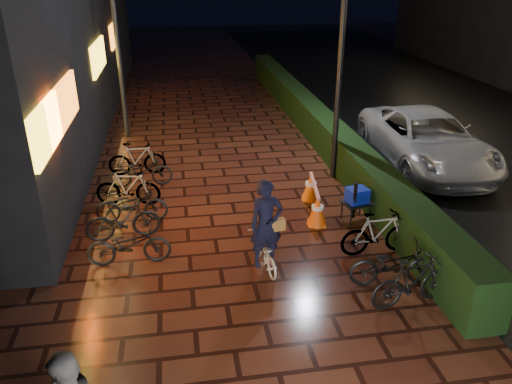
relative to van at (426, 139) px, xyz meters
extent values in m
plane|color=#381911|center=(-5.68, -4.95, -0.75)|extent=(80.00, 80.00, 0.00)
cube|color=black|center=(-2.38, 3.05, -0.25)|extent=(0.70, 20.00, 1.00)
imported|color=#ABABB0|center=(0.00, 0.00, 0.00)|extent=(2.62, 5.40, 1.48)
cube|color=yellow|center=(-9.13, -3.45, 1.85)|extent=(0.08, 2.00, 0.90)
cube|color=orange|center=(-9.13, -1.95, 1.85)|extent=(0.08, 3.00, 0.90)
cube|color=yellow|center=(-9.13, 4.05, 1.85)|extent=(0.08, 2.80, 0.90)
cube|color=orange|center=(-9.13, 9.05, 1.85)|extent=(0.08, 2.20, 0.90)
cylinder|color=black|center=(-2.80, -0.39, 1.85)|extent=(0.16, 0.16, 5.19)
cylinder|color=black|center=(-8.50, 3.95, 2.03)|extent=(0.18, 0.18, 5.54)
imported|color=white|center=(-5.41, -4.46, -0.41)|extent=(0.62, 1.31, 0.66)
imported|color=black|center=(-5.40, -4.56, 0.22)|extent=(0.67, 0.49, 1.69)
cube|color=olive|center=(-5.20, -4.55, 0.19)|extent=(0.31, 0.17, 0.22)
cone|color=#E6500C|center=(-3.97, -2.99, -0.40)|extent=(0.43, 0.43, 0.69)
cone|color=orange|center=(-3.78, -1.72, -0.40)|extent=(0.43, 0.43, 0.69)
cube|color=orange|center=(-3.97, -2.99, -0.73)|extent=(0.43, 0.43, 0.03)
cube|color=#E2600B|center=(-3.78, -1.72, -0.73)|extent=(0.43, 0.43, 0.03)
cube|color=red|center=(-3.88, -2.36, -0.10)|extent=(0.29, 1.47, 0.07)
cube|color=black|center=(-3.07, -2.95, -0.31)|extent=(0.68, 0.60, 0.04)
cylinder|color=black|center=(-3.27, -3.19, -0.54)|extent=(0.04, 0.04, 0.41)
cylinder|color=black|center=(-2.80, -3.09, -0.54)|extent=(0.04, 0.04, 0.41)
cylinder|color=black|center=(-3.35, -2.80, -0.54)|extent=(0.04, 0.04, 0.41)
cylinder|color=black|center=(-2.88, -2.71, -0.54)|extent=(0.04, 0.04, 0.41)
cube|color=#0C1EA4|center=(-3.07, -2.95, -0.13)|extent=(0.50, 0.45, 0.33)
cylinder|color=black|center=(-3.20, -3.14, -0.15)|extent=(0.23, 0.46, 1.05)
imported|color=black|center=(-8.11, -1.33, -0.29)|extent=(1.56, 0.66, 0.91)
imported|color=black|center=(-7.85, -0.25, -0.33)|extent=(1.59, 0.62, 0.82)
imported|color=black|center=(-8.10, -2.96, -0.29)|extent=(1.56, 0.62, 0.91)
imported|color=black|center=(-7.99, 0.55, -0.29)|extent=(1.52, 0.43, 0.91)
imported|color=black|center=(-7.92, -3.93, -0.33)|extent=(1.57, 0.55, 0.82)
imported|color=black|center=(-7.97, -2.18, -0.33)|extent=(1.57, 0.58, 0.82)
imported|color=black|center=(-3.14, -4.35, -0.29)|extent=(1.53, 0.48, 0.91)
imported|color=black|center=(-3.27, -5.38, -0.33)|extent=(1.61, 0.69, 0.82)
imported|color=black|center=(-3.19, -5.98, -0.29)|extent=(1.56, 0.65, 0.91)
camera|label=1|loc=(-6.86, -12.33, 4.51)|focal=35.00mm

